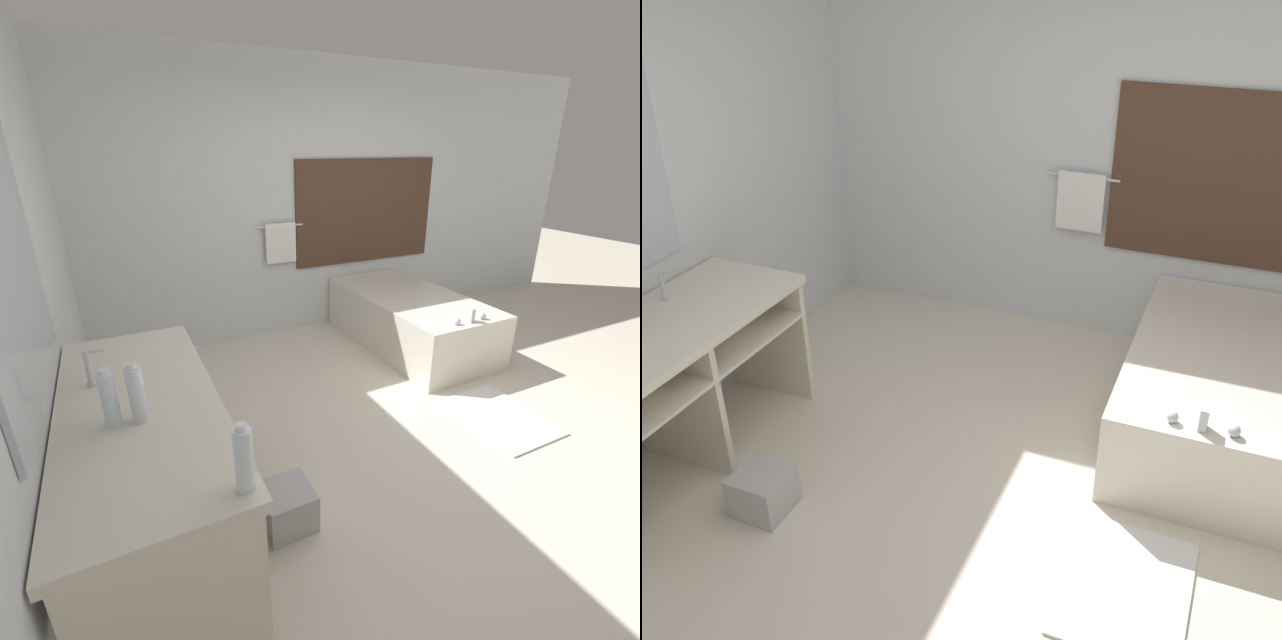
% 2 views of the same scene
% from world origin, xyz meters
% --- Properties ---
extents(ground_plane, '(16.00, 16.00, 0.00)m').
position_xyz_m(ground_plane, '(0.00, 0.00, 0.00)').
color(ground_plane, beige).
rests_on(ground_plane, ground).
extents(wall_back_with_blinds, '(7.40, 0.13, 2.70)m').
position_xyz_m(wall_back_with_blinds, '(0.03, 2.23, 1.34)').
color(wall_back_with_blinds, silver).
rests_on(wall_back_with_blinds, ground_plane).
extents(wall_left_with_mirror, '(0.08, 7.40, 2.70)m').
position_xyz_m(wall_left_with_mirror, '(-2.23, -0.00, 1.35)').
color(wall_left_with_mirror, silver).
rests_on(wall_left_with_mirror, ground_plane).
extents(vanity_counter, '(0.66, 1.59, 0.85)m').
position_xyz_m(vanity_counter, '(-1.86, -0.10, 0.63)').
color(vanity_counter, beige).
rests_on(vanity_counter, ground_plane).
extents(sink_faucet, '(0.09, 0.04, 0.18)m').
position_xyz_m(sink_faucet, '(-2.04, 0.11, 0.94)').
color(sink_faucet, silver).
rests_on(sink_faucet, vanity_counter).
extents(bathtub, '(0.91, 1.78, 0.65)m').
position_xyz_m(bathtub, '(0.74, 1.30, 0.29)').
color(bathtub, silver).
rests_on(bathtub, ground_plane).
extents(water_bottle_1, '(0.06, 0.06, 0.25)m').
position_xyz_m(water_bottle_1, '(-1.59, -0.82, 0.97)').
color(water_bottle_1, white).
rests_on(water_bottle_1, vanity_counter).
extents(water_bottle_2, '(0.06, 0.06, 0.25)m').
position_xyz_m(water_bottle_2, '(-1.96, -0.26, 0.97)').
color(water_bottle_2, white).
rests_on(water_bottle_2, vanity_counter).
extents(water_bottle_3, '(0.06, 0.06, 0.26)m').
position_xyz_m(water_bottle_3, '(-1.86, -0.27, 0.98)').
color(water_bottle_3, white).
rests_on(water_bottle_3, vanity_counter).
extents(waste_bin, '(0.26, 0.26, 0.23)m').
position_xyz_m(waste_bin, '(-1.25, -0.28, 0.11)').
color(waste_bin, '#B2B2B2').
rests_on(waste_bin, ground_plane).
extents(bath_mat, '(0.55, 0.75, 0.02)m').
position_xyz_m(bath_mat, '(0.55, -0.08, 0.01)').
color(bath_mat, white).
rests_on(bath_mat, ground_plane).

